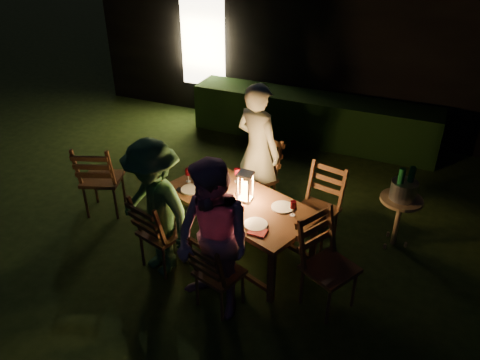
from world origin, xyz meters
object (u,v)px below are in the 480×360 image
at_px(lantern, 245,188).
at_px(side_table, 401,204).
at_px(chair_near_right, 219,284).
at_px(chair_spare, 104,190).
at_px(chair_near_left, 163,244).
at_px(bottle_table, 223,182).
at_px(person_house_side, 258,151).
at_px(bottle_bucket_a, 399,187).
at_px(chair_end, 327,280).
at_px(bottle_bucket_b, 409,186).
at_px(person_opp_right, 213,242).
at_px(person_opp_left, 155,209).
at_px(chair_far_right, 316,221).
at_px(dining_table, 239,205).
at_px(ice_bucket, 404,190).
at_px(chair_far_left, 255,190).

xyz_separation_m(lantern, side_table, (1.61, 0.86, -0.30)).
xyz_separation_m(chair_near_right, chair_spare, (-2.14, 0.94, 0.05)).
distance_m(chair_near_left, bottle_table, 0.98).
bearing_deg(lantern, bottle_table, 169.45).
bearing_deg(person_house_side, bottle_bucket_a, -162.43).
height_order(chair_end, bottle_bucket_b, chair_end).
bearing_deg(chair_near_right, person_opp_right, -94.76).
distance_m(person_opp_right, person_opp_left, 0.90).
distance_m(person_opp_right, bottle_bucket_a, 2.31).
xyz_separation_m(lantern, bottle_bucket_b, (1.66, 0.90, -0.07)).
height_order(person_house_side, side_table, person_house_side).
bearing_deg(person_opp_left, chair_near_right, 3.23).
bearing_deg(chair_far_right, person_opp_left, 50.34).
distance_m(person_house_side, person_opp_right, 1.87).
distance_m(dining_table, bottle_table, 0.33).
bearing_deg(chair_near_left, ice_bucket, 47.67).
xyz_separation_m(chair_far_right, bottle_bucket_b, (0.94, 0.39, 0.51)).
bearing_deg(dining_table, chair_spare, -161.88).
relative_size(dining_table, person_opp_right, 1.15).
relative_size(lantern, side_table, 0.53).
relative_size(bottle_table, ice_bucket, 0.93).
relative_size(chair_near_right, chair_far_left, 0.86).
relative_size(chair_near_left, chair_far_right, 0.98).
bearing_deg(chair_near_left, chair_spare, 169.76).
relative_size(dining_table, bottle_bucket_a, 6.08).
bearing_deg(person_opp_right, chair_near_left, 176.86).
relative_size(chair_near_left, side_table, 1.52).
xyz_separation_m(chair_end, ice_bucket, (0.51, 1.31, 0.45)).
distance_m(chair_spare, person_house_side, 2.11).
bearing_deg(side_table, person_house_side, 178.88).
distance_m(chair_far_left, chair_spare, 2.00).
xyz_separation_m(chair_near_left, bottle_bucket_b, (2.40, 1.50, 0.52)).
height_order(person_opp_right, ice_bucket, person_opp_right).
bearing_deg(ice_bucket, bottle_table, -157.12).
xyz_separation_m(chair_far_left, person_opp_left, (-0.55, -1.50, 0.47)).
bearing_deg(ice_bucket, side_table, 0.00).
distance_m(dining_table, chair_end, 1.27).
distance_m(chair_near_right, chair_spare, 2.34).
xyz_separation_m(person_house_side, person_opp_right, (0.28, -1.85, -0.05)).
bearing_deg(chair_end, chair_near_right, -37.31).
bearing_deg(side_table, lantern, -151.84).
relative_size(chair_near_right, person_house_side, 0.52).
height_order(dining_table, bottle_table, bottle_table).
bearing_deg(chair_near_left, chair_end, 20.62).
distance_m(dining_table, chair_near_right, 0.97).
xyz_separation_m(chair_far_right, ice_bucket, (0.89, 0.35, 0.46)).
bearing_deg(ice_bucket, bottle_bucket_b, 38.66).
distance_m(chair_far_right, ice_bucket, 1.06).
height_order(chair_near_left, person_opp_left, person_opp_left).
relative_size(chair_end, bottle_table, 3.76).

